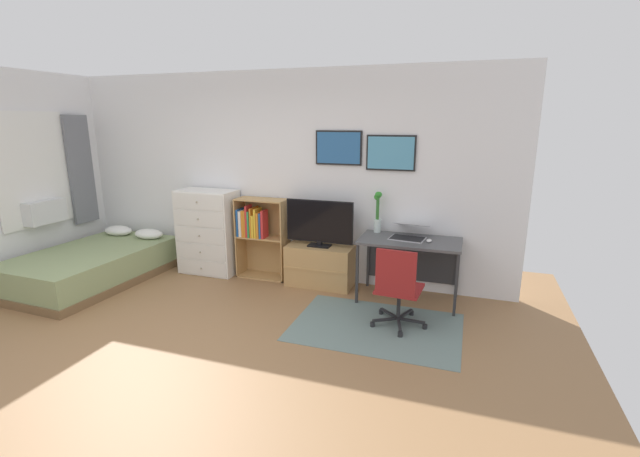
{
  "coord_description": "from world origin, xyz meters",
  "views": [
    {
      "loc": [
        2.4,
        -2.84,
        2.07
      ],
      "look_at": [
        0.9,
        1.5,
        0.93
      ],
      "focal_mm": 24.44,
      "sensor_mm": 36.0,
      "label": 1
    }
  ],
  "objects": [
    {
      "name": "ground_plane",
      "position": [
        0.0,
        0.0,
        0.0
      ],
      "size": [
        7.2,
        7.2,
        0.0
      ],
      "primitive_type": "plane",
      "color": "#936B44"
    },
    {
      "name": "wall_back_with_posters",
      "position": [
        0.02,
        2.43,
        1.35
      ],
      "size": [
        6.12,
        0.09,
        2.7
      ],
      "color": "white",
      "rests_on": "ground_plane"
    },
    {
      "name": "area_rug",
      "position": [
        1.61,
        1.24,
        0.0
      ],
      "size": [
        1.7,
        1.2,
        0.01
      ],
      "primitive_type": "cube",
      "color": "slate",
      "rests_on": "ground_plane"
    },
    {
      "name": "bed",
      "position": [
        -2.22,
        1.35,
        0.22
      ],
      "size": [
        1.34,
        2.08,
        0.55
      ],
      "rotation": [
        0.0,
        0.0,
        -0.03
      ],
      "color": "brown",
      "rests_on": "ground_plane"
    },
    {
      "name": "dresser",
      "position": [
        -0.96,
        2.15,
        0.58
      ],
      "size": [
        0.8,
        0.46,
        1.16
      ],
      "color": "white",
      "rests_on": "ground_plane"
    },
    {
      "name": "bookshelf",
      "position": [
        -0.22,
        2.22,
        0.63
      ],
      "size": [
        0.68,
        0.3,
        1.07
      ],
      "color": "tan",
      "rests_on": "ground_plane"
    },
    {
      "name": "tv_stand",
      "position": [
        0.67,
        2.17,
        0.26
      ],
      "size": [
        0.84,
        0.41,
        0.53
      ],
      "color": "tan",
      "rests_on": "ground_plane"
    },
    {
      "name": "television",
      "position": [
        0.67,
        2.15,
        0.82
      ],
      "size": [
        0.87,
        0.16,
        0.59
      ],
      "color": "black",
      "rests_on": "tv_stand"
    },
    {
      "name": "desk",
      "position": [
        1.81,
        2.14,
        0.61
      ],
      "size": [
        1.15,
        0.63,
        0.74
      ],
      "color": "#4C4C4F",
      "rests_on": "ground_plane"
    },
    {
      "name": "office_chair",
      "position": [
        1.8,
        1.29,
        0.46
      ],
      "size": [
        0.57,
        0.58,
        0.86
      ],
      "rotation": [
        0.0,
        0.0,
        -0.08
      ],
      "color": "#232326",
      "rests_on": "ground_plane"
    },
    {
      "name": "laptop",
      "position": [
        1.78,
        2.16,
        0.81
      ],
      "size": [
        0.44,
        0.47,
        0.17
      ],
      "rotation": [
        0.0,
        0.0,
        -0.12
      ],
      "color": "#B7B7BC",
      "rests_on": "desk"
    },
    {
      "name": "computer_mouse",
      "position": [
        2.02,
        2.03,
        0.76
      ],
      "size": [
        0.06,
        0.1,
        0.03
      ],
      "primitive_type": "ellipsoid",
      "color": "silver",
      "rests_on": "desk"
    },
    {
      "name": "bamboo_vase",
      "position": [
        1.37,
        2.29,
        1.01
      ],
      "size": [
        0.1,
        0.1,
        0.5
      ],
      "color": "silver",
      "rests_on": "desk"
    }
  ]
}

